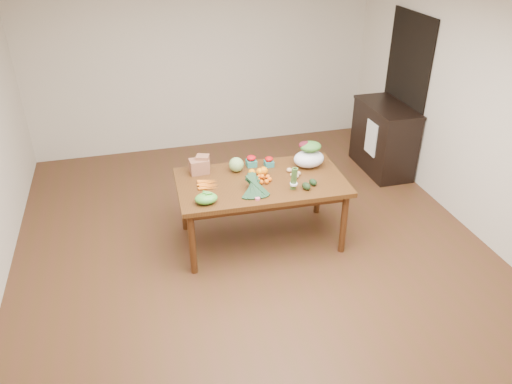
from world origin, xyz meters
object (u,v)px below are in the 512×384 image
object	(u,v)px
paper_bag	(199,165)
cabbage	(236,165)
cabinet	(384,138)
mandarin_cluster	(262,177)
salad_bag	(309,156)
kale_bunch	(255,187)
dining_table	(261,211)
asparagus_bundle	(294,179)

from	to	relation	value
paper_bag	cabbage	distance (m)	0.40
cabinet	mandarin_cluster	size ratio (longest dim) A/B	5.67
cabbage	salad_bag	world-z (taller)	salad_bag
kale_bunch	mandarin_cluster	bearing A→B (deg)	62.64
cabbage	salad_bag	bearing A→B (deg)	-7.00
paper_bag	salad_bag	world-z (taller)	salad_bag
dining_table	cabbage	xyz separation A→B (m)	(-0.20, 0.27, 0.45)
dining_table	kale_bunch	bearing A→B (deg)	-114.78
mandarin_cluster	cabinet	bearing A→B (deg)	30.71
asparagus_bundle	salad_bag	bearing A→B (deg)	55.72
paper_bag	asparagus_bundle	xyz separation A→B (m)	(0.85, -0.61, 0.03)
paper_bag	dining_table	bearing A→B (deg)	-29.47
cabbage	kale_bunch	distance (m)	0.54
kale_bunch	cabinet	bearing A→B (deg)	35.83
cabinet	salad_bag	bearing A→B (deg)	-144.99
paper_bag	asparagus_bundle	world-z (taller)	asparagus_bundle
cabbage	kale_bunch	size ratio (longest dim) A/B	0.40
cabinet	kale_bunch	xyz separation A→B (m)	(-2.23, -1.49, 0.36)
cabinet	paper_bag	world-z (taller)	cabinet
kale_bunch	paper_bag	bearing A→B (deg)	128.93
cabinet	asparagus_bundle	bearing A→B (deg)	-140.72
mandarin_cluster	kale_bunch	bearing A→B (deg)	-119.36
cabinet	kale_bunch	bearing A→B (deg)	-146.17
mandarin_cluster	kale_bunch	xyz separation A→B (m)	(-0.14, -0.25, 0.04)
paper_bag	kale_bunch	bearing A→B (deg)	-53.07
salad_bag	kale_bunch	bearing A→B (deg)	-148.72
asparagus_bundle	salad_bag	distance (m)	0.55
mandarin_cluster	asparagus_bundle	size ratio (longest dim) A/B	0.72
cabbage	kale_bunch	bearing A→B (deg)	-83.03
dining_table	asparagus_bundle	xyz separation A→B (m)	(0.26, -0.27, 0.50)
cabinet	mandarin_cluster	distance (m)	2.44
cabbage	cabinet	bearing A→B (deg)	22.64
paper_bag	salad_bag	bearing A→B (deg)	-8.03
salad_bag	asparagus_bundle	bearing A→B (deg)	-126.28
mandarin_cluster	cabbage	bearing A→B (deg)	126.59
mandarin_cluster	asparagus_bundle	world-z (taller)	asparagus_bundle
cabinet	asparagus_bundle	distance (m)	2.39
kale_bunch	salad_bag	xyz separation A→B (m)	(0.72, 0.44, 0.05)
dining_table	cabbage	size ratio (longest dim) A/B	10.98
mandarin_cluster	kale_bunch	world-z (taller)	kale_bunch
salad_bag	paper_bag	bearing A→B (deg)	171.97
paper_bag	mandarin_cluster	size ratio (longest dim) A/B	1.47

